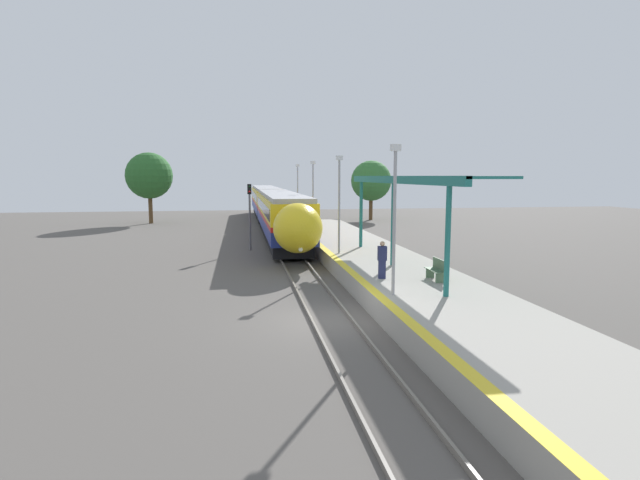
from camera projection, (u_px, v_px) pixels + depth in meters
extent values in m
plane|color=#56514C|center=(331.00, 321.00, 18.01)|extent=(120.00, 120.00, 0.00)
cube|color=slate|center=(311.00, 320.00, 17.88)|extent=(0.08, 90.00, 0.15)
cube|color=slate|center=(350.00, 318.00, 18.11)|extent=(0.08, 90.00, 0.15)
cube|color=black|center=(281.00, 234.00, 39.70)|extent=(2.53, 19.79, 0.81)
cube|color=navy|center=(281.00, 223.00, 39.60)|extent=(2.88, 21.51, 0.89)
cube|color=red|center=(281.00, 216.00, 39.52)|extent=(2.89, 21.51, 0.31)
cube|color=yellow|center=(280.00, 205.00, 39.41)|extent=(2.88, 21.51, 1.35)
cube|color=black|center=(280.00, 206.00, 39.42)|extent=(2.91, 19.79, 0.74)
cube|color=#9E9EA3|center=(280.00, 195.00, 39.31)|extent=(2.59, 21.51, 0.30)
cylinder|color=black|center=(279.00, 250.00, 32.00)|extent=(0.12, 0.92, 0.92)
cylinder|color=black|center=(302.00, 250.00, 32.23)|extent=(0.12, 0.92, 0.92)
cylinder|color=black|center=(277.00, 246.00, 34.16)|extent=(0.12, 0.92, 0.92)
cylinder|color=black|center=(298.00, 245.00, 34.38)|extent=(0.12, 0.92, 0.92)
cylinder|color=black|center=(268.00, 229.00, 45.07)|extent=(0.12, 0.92, 0.92)
cylinder|color=black|center=(284.00, 228.00, 45.29)|extent=(0.12, 0.92, 0.92)
cylinder|color=black|center=(267.00, 226.00, 47.22)|extent=(0.12, 0.92, 0.92)
cylinder|color=black|center=(282.00, 226.00, 47.45)|extent=(0.12, 0.92, 0.92)
ellipsoid|color=yellow|center=(298.00, 228.00, 27.83)|extent=(2.76, 3.46, 2.80)
ellipsoid|color=black|center=(299.00, 221.00, 27.34)|extent=(2.01, 2.02, 1.43)
sphere|color=#F9F4CC|center=(301.00, 250.00, 26.68)|extent=(0.24, 0.24, 0.24)
cube|color=black|center=(266.00, 213.00, 61.56)|extent=(2.53, 19.79, 0.81)
cube|color=navy|center=(266.00, 206.00, 61.45)|extent=(2.88, 21.51, 0.89)
cube|color=red|center=(266.00, 202.00, 61.37)|extent=(2.89, 21.51, 0.31)
cube|color=yellow|center=(266.00, 195.00, 61.26)|extent=(2.88, 21.51, 1.35)
cube|color=black|center=(266.00, 195.00, 61.27)|extent=(2.91, 19.79, 0.74)
cube|color=#9E9EA3|center=(266.00, 188.00, 61.16)|extent=(2.59, 21.51, 0.30)
cylinder|color=black|center=(263.00, 220.00, 53.85)|extent=(0.12, 0.92, 0.92)
cylinder|color=black|center=(276.00, 220.00, 54.08)|extent=(0.12, 0.92, 0.92)
cylinder|color=black|center=(262.00, 218.00, 56.01)|extent=(0.12, 0.92, 0.92)
cylinder|color=black|center=(275.00, 218.00, 56.24)|extent=(0.12, 0.92, 0.92)
cylinder|color=black|center=(259.00, 212.00, 66.92)|extent=(0.12, 0.92, 0.92)
cylinder|color=black|center=(269.00, 211.00, 67.14)|extent=(0.12, 0.92, 0.92)
cylinder|color=black|center=(258.00, 210.00, 69.07)|extent=(0.12, 0.92, 0.92)
cylinder|color=black|center=(268.00, 210.00, 69.30)|extent=(0.12, 0.92, 0.92)
cube|color=#9E998E|center=(439.00, 304.00, 18.60)|extent=(5.07, 64.00, 0.87)
cube|color=yellow|center=(379.00, 295.00, 18.18)|extent=(0.40, 64.00, 0.01)
cube|color=#4C6B4C|center=(440.00, 278.00, 20.27)|extent=(0.36, 0.06, 0.42)
cube|color=#4C6B4C|center=(430.00, 273.00, 21.31)|extent=(0.36, 0.06, 0.42)
cube|color=#4C6B4C|center=(435.00, 270.00, 20.76)|extent=(0.44, 1.41, 0.03)
cube|color=#4C6B4C|center=(440.00, 264.00, 20.76)|extent=(0.04, 1.41, 0.44)
cube|color=navy|center=(382.00, 270.00, 21.14)|extent=(0.28, 0.20, 0.78)
cube|color=navy|center=(382.00, 253.00, 21.05)|extent=(0.36, 0.22, 0.61)
sphere|color=tan|center=(382.00, 244.00, 21.00)|extent=(0.21, 0.21, 0.21)
cylinder|color=#59595E|center=(250.00, 222.00, 34.91)|extent=(0.14, 0.14, 3.94)
cube|color=black|center=(249.00, 189.00, 34.61)|extent=(0.28, 0.20, 0.70)
sphere|color=black|center=(249.00, 187.00, 34.48)|extent=(0.14, 0.14, 0.14)
sphere|color=red|center=(249.00, 192.00, 34.53)|extent=(0.14, 0.14, 0.14)
cylinder|color=#9E9EA3|center=(394.00, 224.00, 17.93)|extent=(0.12, 0.12, 5.20)
cube|color=silver|center=(396.00, 148.00, 17.58)|extent=(0.36, 0.20, 0.24)
cylinder|color=#9E9EA3|center=(339.00, 207.00, 27.81)|extent=(0.12, 0.12, 5.20)
cube|color=silver|center=(339.00, 158.00, 27.47)|extent=(0.36, 0.20, 0.24)
cylinder|color=#9E9EA3|center=(313.00, 199.00, 37.70)|extent=(0.12, 0.12, 5.20)
cube|color=silver|center=(313.00, 163.00, 37.35)|extent=(0.36, 0.20, 0.24)
cylinder|color=#9E9EA3|center=(298.00, 194.00, 47.58)|extent=(0.12, 0.12, 5.20)
cube|color=silver|center=(298.00, 165.00, 47.24)|extent=(0.36, 0.20, 0.24)
cylinder|color=#1E6B66|center=(448.00, 241.00, 17.79)|extent=(0.20, 0.20, 4.05)
cylinder|color=#1E6B66|center=(393.00, 224.00, 24.12)|extent=(0.20, 0.20, 4.05)
cylinder|color=#1E6B66|center=(361.00, 214.00, 30.46)|extent=(0.20, 0.20, 4.05)
cube|color=#1E6B66|center=(394.00, 180.00, 23.85)|extent=(0.24, 15.93, 0.36)
cube|color=#1E6B66|center=(412.00, 177.00, 23.98)|extent=(2.00, 15.93, 0.10)
cylinder|color=brown|center=(151.00, 209.00, 54.92)|extent=(0.44, 0.44, 3.22)
sphere|color=#286028|center=(149.00, 176.00, 54.45)|extent=(5.04, 5.04, 5.04)
cylinder|color=brown|center=(371.00, 208.00, 59.37)|extent=(0.44, 0.44, 2.74)
sphere|color=#337033|center=(371.00, 181.00, 58.96)|extent=(4.75, 4.75, 4.75)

